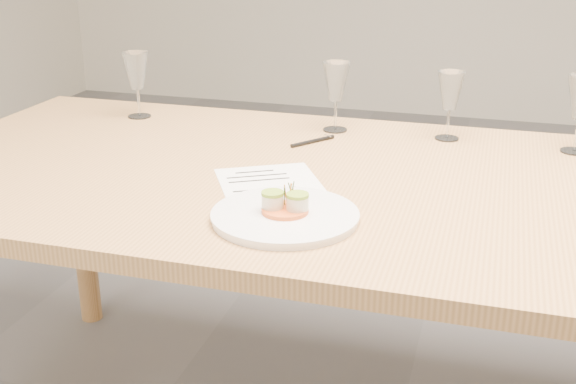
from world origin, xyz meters
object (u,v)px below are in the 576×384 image
(dining_table, at_px, (407,212))
(ballpoint_pen, at_px, (313,141))
(wine_glass_2, at_px, (450,92))
(wine_glass_1, at_px, (336,83))
(recipe_sheet, at_px, (271,186))
(dinner_plate, at_px, (285,214))
(wine_glass_0, at_px, (136,72))

(dining_table, relative_size, ballpoint_pen, 20.33)
(ballpoint_pen, relative_size, wine_glass_2, 0.66)
(dining_table, bearing_deg, wine_glass_1, 124.69)
(recipe_sheet, bearing_deg, ballpoint_pen, 59.51)
(dining_table, distance_m, wine_glass_2, 0.41)
(ballpoint_pen, bearing_deg, dinner_plate, -135.32)
(dinner_plate, distance_m, ballpoint_pen, 0.51)
(dinner_plate, distance_m, recipe_sheet, 0.19)
(wine_glass_1, xyz_separation_m, wine_glass_2, (0.30, 0.00, -0.01))
(recipe_sheet, xyz_separation_m, wine_glass_1, (0.03, 0.46, 0.13))
(dining_table, xyz_separation_m, wine_glass_2, (0.05, 0.36, 0.19))
(ballpoint_pen, bearing_deg, dining_table, -93.66)
(recipe_sheet, bearing_deg, dining_table, -9.27)
(dining_table, distance_m, recipe_sheet, 0.31)
(recipe_sheet, distance_m, ballpoint_pen, 0.33)
(dining_table, bearing_deg, wine_glass_0, 157.78)
(wine_glass_0, height_order, wine_glass_2, wine_glass_0)
(wine_glass_1, bearing_deg, wine_glass_2, 0.76)
(wine_glass_1, bearing_deg, wine_glass_0, -177.79)
(ballpoint_pen, xyz_separation_m, wine_glass_0, (-0.55, 0.11, 0.13))
(ballpoint_pen, distance_m, wine_glass_0, 0.57)
(dining_table, distance_m, dinner_plate, 0.35)
(dinner_plate, height_order, ballpoint_pen, dinner_plate)
(dinner_plate, relative_size, recipe_sheet, 0.83)
(recipe_sheet, height_order, ballpoint_pen, ballpoint_pen)
(dining_table, relative_size, wine_glass_1, 12.86)
(wine_glass_0, bearing_deg, dining_table, -22.22)
(wine_glass_0, bearing_deg, recipe_sheet, -39.11)
(dining_table, xyz_separation_m, dinner_plate, (-0.20, -0.27, 0.08))
(dinner_plate, relative_size, wine_glass_0, 1.52)
(ballpoint_pen, bearing_deg, wine_glass_0, 114.87)
(wine_glass_0, distance_m, wine_glass_2, 0.88)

